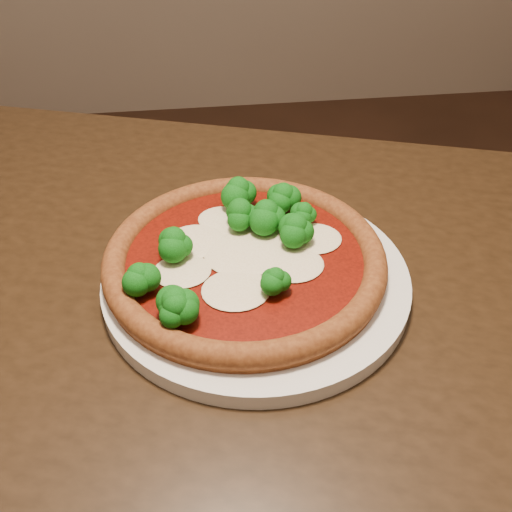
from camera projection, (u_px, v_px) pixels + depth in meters
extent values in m
cube|color=black|center=(225.00, 328.00, 0.61)|extent=(1.46, 1.20, 0.04)
cylinder|color=black|center=(8.00, 286.00, 1.22)|extent=(0.06, 0.06, 0.71)
cylinder|color=silver|center=(256.00, 278.00, 0.63)|extent=(0.33, 0.33, 0.02)
cylinder|color=brown|center=(245.00, 262.00, 0.63)|extent=(0.30, 0.30, 0.01)
torus|color=brown|center=(245.00, 257.00, 0.62)|extent=(0.31, 0.31, 0.03)
cylinder|color=#650E04|center=(245.00, 256.00, 0.62)|extent=(0.26, 0.26, 0.00)
ellipsoid|color=#F8EAC5|center=(182.00, 271.00, 0.60)|extent=(0.06, 0.06, 0.00)
ellipsoid|color=#F8EAC5|center=(273.00, 233.00, 0.65)|extent=(0.07, 0.07, 0.01)
ellipsoid|color=#F8EAC5|center=(236.00, 290.00, 0.58)|extent=(0.07, 0.06, 0.01)
ellipsoid|color=#F8EAC5|center=(195.00, 241.00, 0.64)|extent=(0.07, 0.06, 0.01)
ellipsoid|color=#F8EAC5|center=(239.00, 224.00, 0.66)|extent=(0.06, 0.05, 0.00)
ellipsoid|color=#F8EAC5|center=(221.00, 218.00, 0.67)|extent=(0.06, 0.05, 0.00)
ellipsoid|color=#F8EAC5|center=(244.00, 253.00, 0.62)|extent=(0.09, 0.08, 0.01)
ellipsoid|color=#F8EAC5|center=(293.00, 264.00, 0.61)|extent=(0.07, 0.06, 0.01)
ellipsoid|color=#F8EAC5|center=(314.00, 238.00, 0.64)|extent=(0.06, 0.06, 0.01)
ellipsoid|color=#137916|center=(176.00, 307.00, 0.53)|extent=(0.04, 0.04, 0.04)
ellipsoid|color=#137916|center=(174.00, 241.00, 0.60)|extent=(0.05, 0.05, 0.04)
ellipsoid|color=#137916|center=(276.00, 278.00, 0.56)|extent=(0.03, 0.03, 0.03)
ellipsoid|color=#137916|center=(240.00, 212.00, 0.64)|extent=(0.05, 0.05, 0.04)
ellipsoid|color=#137916|center=(140.00, 276.00, 0.56)|extent=(0.04, 0.04, 0.03)
ellipsoid|color=#137916|center=(266.00, 214.00, 0.64)|extent=(0.05, 0.05, 0.04)
ellipsoid|color=#137916|center=(304.00, 212.00, 0.65)|extent=(0.03, 0.03, 0.03)
ellipsoid|color=#137916|center=(283.00, 196.00, 0.67)|extent=(0.05, 0.05, 0.04)
ellipsoid|color=#137916|center=(175.00, 303.00, 0.53)|extent=(0.05, 0.05, 0.04)
ellipsoid|color=#137916|center=(296.00, 228.00, 0.62)|extent=(0.05, 0.05, 0.04)
ellipsoid|color=#137916|center=(238.00, 190.00, 0.68)|extent=(0.05, 0.05, 0.04)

